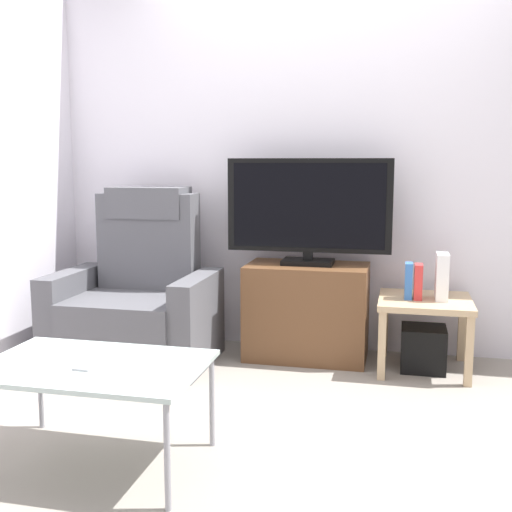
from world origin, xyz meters
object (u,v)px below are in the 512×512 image
(recliner_armchair, at_px, (138,301))
(tv_stand, at_px, (307,311))
(game_console, at_px, (442,276))
(television, at_px, (308,209))
(subwoofer_box, at_px, (423,348))
(side_table, at_px, (425,310))
(book_leftmost, at_px, (409,281))
(book_middle, at_px, (418,282))
(coffee_table, at_px, (93,370))
(cell_phone, at_px, (89,364))

(recliner_armchair, bearing_deg, tv_stand, 22.43)
(tv_stand, bearing_deg, game_console, -4.87)
(television, xyz_separation_m, recliner_armchair, (-1.04, -0.27, -0.58))
(tv_stand, xyz_separation_m, television, (-0.00, 0.02, 0.65))
(tv_stand, distance_m, subwoofer_box, 0.74)
(side_table, xyz_separation_m, book_leftmost, (-0.10, -0.02, 0.18))
(recliner_armchair, distance_m, book_middle, 1.73)
(book_leftmost, bearing_deg, book_middle, 0.00)
(tv_stand, xyz_separation_m, game_console, (0.81, -0.07, 0.27))
(tv_stand, height_order, television, television)
(subwoofer_box, height_order, coffee_table, coffee_table)
(coffee_table, bearing_deg, recliner_armchair, 106.51)
(subwoofer_box, relative_size, game_console, 0.95)
(subwoofer_box, bearing_deg, cell_phone, -130.69)
(book_middle, height_order, coffee_table, book_middle)
(game_console, bearing_deg, coffee_table, -132.85)
(book_middle, xyz_separation_m, game_console, (0.13, 0.03, 0.03))
(side_table, bearing_deg, tv_stand, 173.74)
(recliner_armchair, bearing_deg, side_table, 14.37)
(tv_stand, xyz_separation_m, recliner_armchair, (-1.04, -0.25, 0.07))
(side_table, xyz_separation_m, game_console, (0.09, 0.01, 0.21))
(book_leftmost, height_order, cell_phone, book_leftmost)
(coffee_table, bearing_deg, subwoofer_box, 48.80)
(recliner_armchair, relative_size, cell_phone, 7.20)
(game_console, bearing_deg, recliner_armchair, -174.27)
(television, bearing_deg, tv_stand, -90.00)
(television, xyz_separation_m, book_middle, (0.68, -0.12, -0.41))
(subwoofer_box, distance_m, cell_phone, 2.10)
(book_leftmost, xyz_separation_m, coffee_table, (-1.25, -1.53, -0.14))
(side_table, height_order, game_console, game_console)
(book_middle, xyz_separation_m, coffee_table, (-1.31, -1.53, -0.14))
(tv_stand, bearing_deg, book_leftmost, -9.07)
(game_console, bearing_deg, book_leftmost, -171.03)
(tv_stand, xyz_separation_m, side_table, (0.72, -0.08, 0.07))
(tv_stand, xyz_separation_m, coffee_table, (-0.63, -1.63, 0.10))
(recliner_armchair, relative_size, side_table, 2.00)
(book_middle, bearing_deg, coffee_table, -130.62)
(television, height_order, side_table, television)
(television, bearing_deg, book_leftmost, -10.74)
(tv_stand, distance_m, game_console, 0.86)
(book_leftmost, bearing_deg, cell_phone, -128.89)
(subwoofer_box, relative_size, cell_phone, 1.75)
(television, relative_size, side_table, 1.91)
(television, distance_m, coffee_table, 1.85)
(side_table, relative_size, subwoofer_box, 2.06)
(tv_stand, bearing_deg, cell_phone, -110.98)
(tv_stand, relative_size, book_middle, 3.64)
(tv_stand, relative_size, side_table, 1.41)
(recliner_armchair, xyz_separation_m, side_table, (1.76, 0.18, -0.00))
(cell_phone, bearing_deg, television, 70.38)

